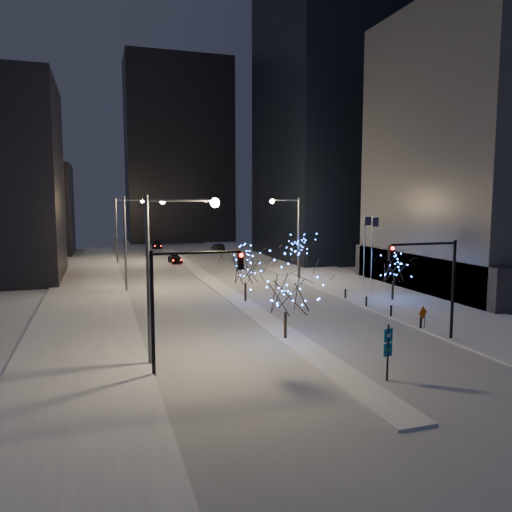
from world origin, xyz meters
name	(u,v)px	position (x,y,z in m)	size (l,w,h in m)	color
ground	(319,359)	(0.00, 0.00, 0.00)	(160.00, 160.00, 0.00)	silver
road	(204,276)	(0.00, 35.00, 0.01)	(20.00, 130.00, 0.02)	#ABB0BA
median	(212,282)	(0.00, 30.00, 0.07)	(2.00, 80.00, 0.15)	white
east_sidewalk	(368,289)	(15.00, 20.00, 0.07)	(10.00, 90.00, 0.15)	white
west_sidewalk	(86,306)	(-14.00, 20.00, 0.07)	(8.00, 90.00, 0.15)	white
filler_west_far	(18,210)	(-26.00, 70.00, 8.00)	(18.00, 16.00, 16.00)	black
horizon_block	(178,152)	(6.00, 92.00, 21.00)	(24.00, 14.00, 42.00)	black
street_lamp_w_near	(166,255)	(-8.94, 2.00, 6.50)	(4.40, 0.56, 10.00)	#595E66
street_lamp_w_mid	(135,230)	(-8.94, 27.00, 6.50)	(4.40, 0.56, 10.00)	#595E66
street_lamp_w_far	(123,221)	(-8.94, 52.00, 6.50)	(4.40, 0.56, 10.00)	#595E66
street_lamp_east	(292,227)	(10.08, 30.00, 6.45)	(3.90, 0.56, 10.00)	#595E66
traffic_signal_west	(181,290)	(-8.44, 0.00, 4.76)	(5.26, 0.43, 7.00)	black
traffic_signal_east	(435,274)	(8.94, 1.00, 4.76)	(5.26, 0.43, 7.00)	black
flagpoles	(368,249)	(13.37, 17.25, 4.80)	(1.35, 2.60, 8.00)	silver
bollards	(378,306)	(10.20, 10.00, 0.60)	(0.16, 12.16, 0.90)	black
car_near	(175,259)	(-1.50, 49.22, 0.71)	(1.67, 4.15, 1.42)	black
car_mid	(218,247)	(9.00, 64.99, 0.72)	(1.52, 4.35, 1.43)	black
car_far	(157,245)	(-1.50, 74.02, 0.69)	(1.92, 4.73, 1.37)	#212227
holiday_tree_median_near	(286,284)	(-0.50, 4.50, 3.93)	(6.60, 6.60, 6.14)	black
holiday_tree_median_far	(245,266)	(0.50, 17.69, 3.52)	(4.95, 4.95, 5.31)	black
holiday_tree_plaza_near	(393,267)	(14.25, 14.03, 3.27)	(4.75, 4.75, 4.75)	black
holiday_tree_plaza_far	(300,250)	(10.80, 29.13, 3.62)	(4.27, 4.27, 5.32)	black
wayfinding_sign	(388,347)	(1.90, -4.56, 1.91)	(0.55, 0.17, 3.11)	black
construction_sign	(423,315)	(10.30, 3.94, 1.16)	(0.95, 0.41, 1.67)	black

